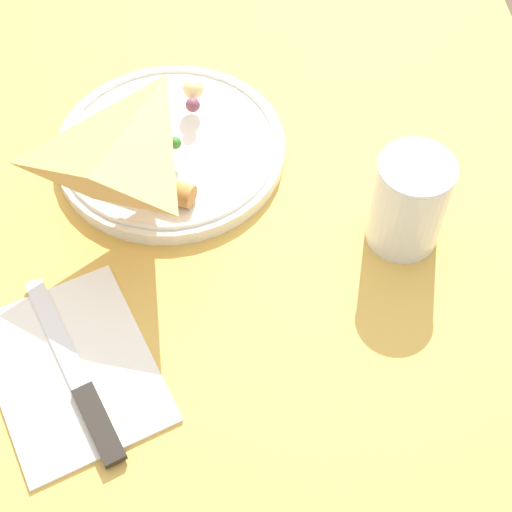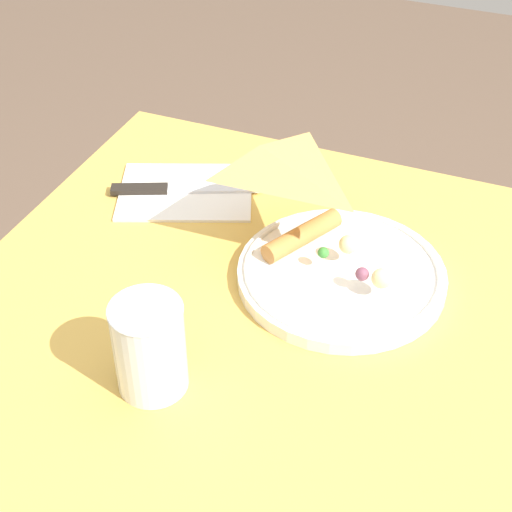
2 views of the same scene
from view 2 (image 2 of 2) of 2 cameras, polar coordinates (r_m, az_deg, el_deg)
dining_table at (r=0.95m, az=12.41°, el=-12.48°), size 1.11×0.70×0.78m
plate_pizza at (r=0.92m, az=6.27°, el=-1.08°), size 0.24×0.24×0.05m
milk_glass at (r=0.78m, az=-7.74°, el=-6.70°), size 0.07×0.07×0.10m
napkin_folded at (r=1.07m, az=-5.14°, el=4.68°), size 0.21×0.19×0.00m
butter_knife at (r=1.07m, az=-5.72°, el=4.88°), size 0.19×0.10×0.01m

